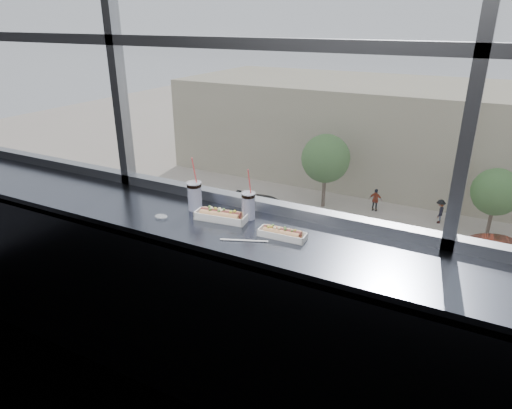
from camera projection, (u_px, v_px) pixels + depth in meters
The scene contains 22 objects.
wall_back_lower at pixel (262, 291), 2.83m from camera, with size 6.00×6.00×0.00m, color black.
counter at pixel (239, 232), 2.41m from camera, with size 6.00×0.55×0.06m, color #545966.
counter_fascia at pixel (216, 340), 2.40m from camera, with size 6.00×0.04×1.04m, color #545966.
hotdog_tray_left at pixel (221, 215), 2.47m from camera, with size 0.30×0.13×0.07m.
hotdog_tray_right at pixel (282, 233), 2.28m from camera, with size 0.25×0.09×0.06m.
soda_cup_left at pixel (195, 195), 2.58m from camera, with size 0.09×0.09×0.32m.
soda_cup_right at pixel (248, 204), 2.47m from camera, with size 0.08×0.08×0.29m.
loose_straw at pixel (244, 240), 2.25m from camera, with size 0.01×0.01×0.24m, color white.
wrapper at pixel (161, 216), 2.50m from camera, with size 0.09×0.06×0.02m, color silver.
plaza_ground at pixel (473, 168), 42.79m from camera, with size 120.00×120.00×0.00m, color #B3A494.
street_asphalt at pixel (437, 291), 23.57m from camera, with size 80.00×10.00×0.06m, color black.
far_sidewalk at pixel (454, 231), 30.11m from camera, with size 80.00×6.00×0.04m, color #B3A494.
far_building at pixel (476, 139), 36.77m from camera, with size 50.00×14.00×8.00m, color tan.
car_near_b at pixel (284, 277), 22.91m from camera, with size 5.78×2.41×1.93m, color black.
car_near_c at pixel (414, 310), 20.13m from camera, with size 6.55×2.73×2.18m, color maroon.
car_near_a at pixel (144, 238), 26.77m from camera, with size 6.31×2.63×2.10m, color #A3A3A3.
car_far_a at pixel (267, 205), 31.55m from camera, with size 6.14×2.56×2.05m, color black.
car_far_b at pixel (507, 251), 25.13m from camera, with size 6.67×2.78×2.22m, color maroon.
pedestrian_b at pixel (440, 209), 30.94m from camera, with size 0.90×0.67×2.02m, color #66605B.
pedestrian_a at pixel (376, 198), 32.86m from camera, with size 0.90×0.67×2.02m, color #66605B.
tree_left at pixel (326, 159), 32.67m from camera, with size 3.52×3.52×5.50m.
tree_center at pixel (496, 192), 28.10m from camera, with size 2.96×2.96×4.62m.
Camera 1 is at (1.10, -0.65, 2.12)m, focal length 32.00 mm.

